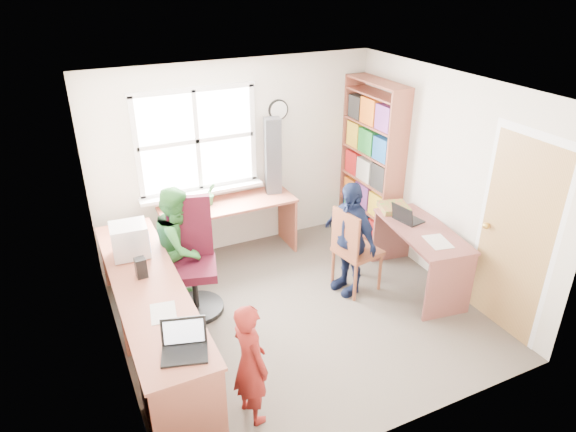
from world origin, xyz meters
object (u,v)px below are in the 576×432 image
object	(u,v)px
person_navy	(349,238)
wooden_chair	(353,248)
person_red	(250,363)
l_desk	(182,328)
bookshelf	(371,166)
laptop_left	(184,345)
cd_tower	(273,156)
right_desk	(421,245)
potted_plant	(210,194)
swivel_chair	(193,264)
person_green	(180,246)
crt_monitor	(130,240)
laptop_right	(406,217)

from	to	relation	value
person_navy	wooden_chair	bearing A→B (deg)	40.49
wooden_chair	person_red	xyz separation A→B (m)	(-1.70, -1.20, -0.00)
wooden_chair	l_desk	bearing A→B (deg)	-178.34
bookshelf	laptop_left	world-z (taller)	bookshelf
wooden_chair	laptop_left	world-z (taller)	wooden_chair
cd_tower	person_red	distance (m)	2.98
right_desk	person_red	size ratio (longest dim) A/B	1.23
potted_plant	swivel_chair	bearing A→B (deg)	-119.09
swivel_chair	person_green	size ratio (longest dim) A/B	0.92
crt_monitor	laptop_left	bearing A→B (deg)	-82.31
right_desk	potted_plant	xyz separation A→B (m)	(-1.93, 1.60, 0.35)
laptop_right	person_red	xyz separation A→B (m)	(-2.38, -1.18, -0.24)
laptop_left	person_red	distance (m)	0.55
laptop_left	cd_tower	distance (m)	3.07
right_desk	person_green	size ratio (longest dim) A/B	1.00
l_desk	person_green	world-z (taller)	person_green
l_desk	person_green	distance (m)	1.11
right_desk	person_green	xyz separation A→B (m)	(-2.50, 0.89, 0.14)
cd_tower	person_green	distance (m)	1.69
swivel_chair	wooden_chair	xyz separation A→B (m)	(1.69, -0.46, 0.01)
wooden_chair	potted_plant	bearing A→B (deg)	121.52
wooden_chair	laptop_right	bearing A→B (deg)	-11.36
crt_monitor	laptop_right	world-z (taller)	crt_monitor
laptop_right	person_navy	xyz separation A→B (m)	(-0.72, 0.05, -0.12)
cd_tower	wooden_chair	bearing A→B (deg)	-62.89
wooden_chair	laptop_left	xyz separation A→B (m)	(-2.17, -1.07, 0.25)
l_desk	potted_plant	distance (m)	2.01
wooden_chair	cd_tower	xyz separation A→B (m)	(-0.35, 1.37, 0.68)
cd_tower	potted_plant	bearing A→B (deg)	-166.09
person_red	swivel_chair	bearing A→B (deg)	-11.64
swivel_chair	wooden_chair	size ratio (longest dim) A/B	1.23
laptop_right	cd_tower	bearing A→B (deg)	27.00
cd_tower	person_red	size ratio (longest dim) A/B	0.87
right_desk	person_red	distance (m)	2.62
laptop_left	potted_plant	size ratio (longest dim) A/B	1.47
l_desk	potted_plant	xyz separation A→B (m)	(0.86, 1.77, 0.43)
laptop_left	person_green	bearing A→B (deg)	93.00
bookshelf	crt_monitor	bearing A→B (deg)	-170.76
l_desk	person_navy	xyz separation A→B (m)	(2.01, 0.45, 0.21)
right_desk	person_red	xyz separation A→B (m)	(-2.44, -0.95, 0.02)
right_desk	cd_tower	distance (m)	2.07
crt_monitor	person_red	xyz separation A→B (m)	(0.57, -1.73, -0.37)
right_desk	person_navy	xyz separation A→B (m)	(-0.77, 0.28, 0.13)
bookshelf	laptop_right	size ratio (longest dim) A/B	6.08
swivel_chair	wooden_chair	bearing A→B (deg)	-0.26
wooden_chair	cd_tower	bearing A→B (deg)	94.44
wooden_chair	swivel_chair	bearing A→B (deg)	154.76
bookshelf	wooden_chair	distance (m)	1.46
l_desk	crt_monitor	xyz separation A→B (m)	(-0.22, 0.95, 0.47)
l_desk	wooden_chair	world-z (taller)	wooden_chair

